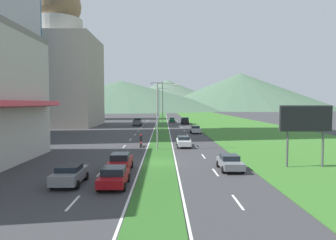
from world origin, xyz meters
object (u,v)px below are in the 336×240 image
street_lamp_far (160,104)px  car_6 (70,174)px  car_2 (184,141)px  car_4 (230,162)px  pickup_truck_1 (138,122)px  car_1 (172,120)px  street_lamp_mid (161,104)px  car_0 (195,129)px  street_lamp_near (160,111)px  car_3 (114,176)px  pickup_truck_0 (185,121)px  car_5 (120,162)px  billboard_roadside (306,121)px  motorcycle_rider (141,142)px

street_lamp_far → car_6: size_ratio=2.59×
car_2 → car_4: 14.86m
car_4 → pickup_truck_1: 55.69m
car_1 → pickup_truck_1: (-9.91, -14.09, 0.23)m
street_lamp_mid → car_1: size_ratio=2.36×
street_lamp_mid → car_0: bearing=-17.2°
street_lamp_near → car_4: size_ratio=2.20×
car_2 → car_4: (3.28, -14.50, -0.04)m
car_3 → pickup_truck_1: bearing=3.4°
street_lamp_mid → car_3: bearing=-94.6°
car_2 → pickup_truck_1: 40.83m
car_1 → pickup_truck_0: size_ratio=0.83×
car_4 → street_lamp_far: bearing=-173.0°
street_lamp_far → car_4: bearing=-83.0°
car_1 → street_lamp_near: bearing=-3.3°
car_3 → car_5: size_ratio=0.92×
street_lamp_far → billboard_roadside: size_ratio=1.78×
street_lamp_near → car_4: 14.41m
pickup_truck_1 → street_lamp_far: bearing=-53.8°
billboard_roadside → pickup_truck_0: billboard_roadside is taller
pickup_truck_0 → billboard_roadside: bearing=7.0°
street_lamp_mid → car_2: (3.25, -20.78, -5.22)m
street_lamp_far → motorcycle_rider: (-2.10, -44.14, -5.24)m
car_1 → motorcycle_rider: size_ratio=2.24×
car_4 → car_3: bearing=-61.9°
street_lamp_near → car_2: street_lamp_near is taller
car_3 → car_0: bearing=-14.9°
car_2 → pickup_truck_1: (-9.99, 39.58, 0.23)m
car_5 → car_2: bearing=-24.4°
car_4 → car_6: 13.97m
street_lamp_far → car_4: street_lamp_far is taller
street_lamp_mid → car_1: street_lamp_mid is taller
car_6 → car_2: bearing=-27.4°
car_2 → motorcycle_rider: size_ratio=2.37×
street_lamp_mid → street_lamp_far: 23.29m
billboard_roadside → car_6: size_ratio=1.46×
street_lamp_near → car_0: 22.65m
car_2 → car_4: size_ratio=1.18×
billboard_roadside → car_3: bearing=-160.4°
billboard_roadside → street_lamp_near: bearing=141.5°
car_6 → car_3: bearing=-99.9°
car_4 → motorcycle_rider: bearing=-147.3°
car_0 → car_5: car_5 is taller
car_5 → car_6: bearing=143.5°
car_4 → street_lamp_mid: bearing=-169.5°
car_2 → pickup_truck_1: pickup_truck_1 is taller
billboard_roadside → car_2: (-10.67, 13.60, -3.67)m
street_lamp_mid → car_2: 21.67m
street_lamp_far → car_3: size_ratio=2.60×
street_lamp_mid → car_3: 40.94m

